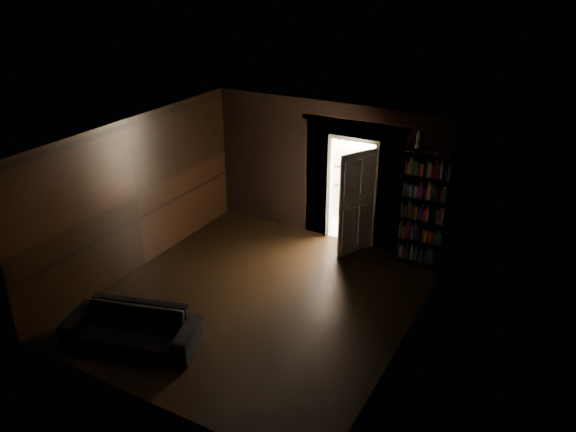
# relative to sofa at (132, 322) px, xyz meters

# --- Properties ---
(ground) EXTENTS (5.50, 5.50, 0.00)m
(ground) POSITION_rel_sofa_xyz_m (1.00, 1.91, -0.38)
(ground) COLOR black
(ground) RESTS_ON ground
(room_walls) EXTENTS (5.02, 5.61, 2.84)m
(room_walls) POSITION_rel_sofa_xyz_m (0.99, 2.99, 1.30)
(room_walls) COLOR black
(room_walls) RESTS_ON ground
(kitchen_alcove) EXTENTS (2.20, 1.80, 2.60)m
(kitchen_alcove) POSITION_rel_sofa_xyz_m (1.50, 5.78, 0.83)
(kitchen_alcove) COLOR beige
(kitchen_alcove) RESTS_ON ground
(sofa) EXTENTS (2.15, 1.37, 0.77)m
(sofa) POSITION_rel_sofa_xyz_m (0.00, 0.00, 0.00)
(sofa) COLOR black
(sofa) RESTS_ON ground
(bookshelf) EXTENTS (0.96, 0.59, 2.20)m
(bookshelf) POSITION_rel_sofa_xyz_m (3.00, 4.46, 0.72)
(bookshelf) COLOR black
(bookshelf) RESTS_ON ground
(refrigerator) EXTENTS (0.94, 0.91, 1.65)m
(refrigerator) POSITION_rel_sofa_xyz_m (0.90, 6.02, 0.44)
(refrigerator) COLOR white
(refrigerator) RESTS_ON ground
(door) EXTENTS (0.43, 0.78, 2.05)m
(door) POSITION_rel_sofa_xyz_m (1.77, 4.27, 0.64)
(door) COLOR white
(door) RESTS_ON ground
(figurine) EXTENTS (0.11, 0.11, 0.33)m
(figurine) POSITION_rel_sofa_xyz_m (2.75, 4.53, 1.98)
(figurine) COLOR white
(figurine) RESTS_ON bookshelf
(bottles) EXTENTS (0.63, 0.26, 0.26)m
(bottles) POSITION_rel_sofa_xyz_m (0.84, 5.93, 1.40)
(bottles) COLOR black
(bottles) RESTS_ON refrigerator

